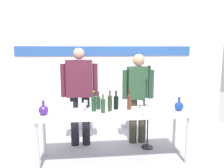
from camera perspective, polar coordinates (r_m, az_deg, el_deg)
name	(u,v)px	position (r m, az deg, el deg)	size (l,w,h in m)	color
ground_plane	(113,159)	(3.76, 0.26, -18.50)	(10.00, 10.00, 0.00)	#9C9BA5
back_wall	(105,60)	(4.80, -1.72, 6.23)	(5.26, 0.11, 3.00)	white
display_table	(113,116)	(3.49, 0.27, -8.15)	(2.32, 0.61, 0.77)	silver
decanter_blue_left	(44,110)	(3.45, -17.06, -6.34)	(0.14, 0.14, 0.22)	#452087
decanter_blue_right	(179,106)	(3.67, 16.68, -5.40)	(0.14, 0.14, 0.22)	#133796
presenter_left	(80,90)	(3.98, -8.26, -1.57)	(0.64, 0.22, 1.75)	black
presenter_right	(138,93)	(4.09, 6.67, -2.39)	(0.58, 0.22, 1.64)	#353525
wine_bottle_0	(103,105)	(3.40, -2.31, -5.33)	(0.07, 0.07, 0.29)	#1E3E24
wine_bottle_1	(110,102)	(3.48, -0.54, -4.71)	(0.06, 0.06, 0.32)	#233118
wine_bottle_2	(116,101)	(3.60, 1.04, -4.48)	(0.08, 0.08, 0.30)	black
wine_bottle_3	(94,103)	(3.49, -4.69, -4.74)	(0.07, 0.07, 0.32)	#183623
wine_bottle_4	(98,102)	(3.60, -3.51, -4.52)	(0.07, 0.07, 0.29)	#1C4028
wine_bottle_5	(129,101)	(3.59, 4.46, -4.34)	(0.07, 0.07, 0.33)	#50271A
wine_glass_left_0	(71,105)	(3.49, -10.41, -5.28)	(0.06, 0.06, 0.16)	white
wine_glass_left_1	(84,106)	(3.51, -7.13, -5.48)	(0.07, 0.07, 0.13)	white
wine_glass_left_2	(86,103)	(3.62, -6.72, -4.80)	(0.06, 0.06, 0.15)	white
wine_glass_left_3	(53,112)	(3.22, -14.72, -6.96)	(0.07, 0.07, 0.13)	white
wine_glass_left_4	(65,104)	(3.60, -11.84, -5.00)	(0.06, 0.06, 0.15)	white
wine_glass_right_0	(147,101)	(3.70, 8.90, -4.42)	(0.07, 0.07, 0.16)	white
wine_glass_right_1	(151,106)	(3.44, 9.79, -5.44)	(0.07, 0.07, 0.16)	white
wine_glass_right_2	(164,103)	(3.67, 13.00, -4.79)	(0.06, 0.06, 0.15)	white
wine_glass_right_3	(144,110)	(3.28, 8.06, -6.48)	(0.07, 0.07, 0.14)	white
wine_glass_right_4	(141,103)	(3.69, 7.39, -4.78)	(0.07, 0.07, 0.13)	white
microphone_stand	(148,121)	(3.99, 9.10, -9.37)	(0.20, 0.20, 1.46)	black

